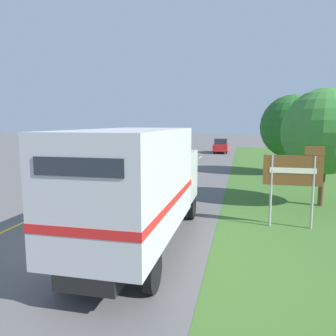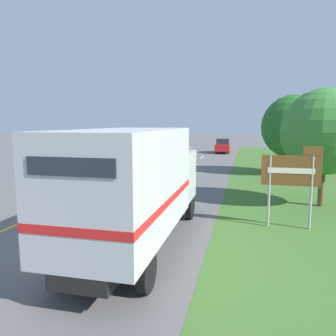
# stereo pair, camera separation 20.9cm
# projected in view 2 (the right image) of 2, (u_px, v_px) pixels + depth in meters

# --- Properties ---
(ground_plane) EXTENTS (200.00, 200.00, 0.00)m
(ground_plane) POSITION_uv_depth(u_px,v_px,m) (94.00, 242.00, 10.75)
(ground_plane) COLOR #5B5959
(edge_line_yellow) EXTENTS (0.12, 57.45, 0.01)m
(edge_line_yellow) POSITION_uv_depth(u_px,v_px,m) (133.00, 173.00, 25.31)
(edge_line_yellow) COLOR yellow
(edge_line_yellow) RESTS_ON ground
(centre_dash_near) EXTENTS (0.12, 2.60, 0.01)m
(centre_dash_near) POSITION_uv_depth(u_px,v_px,m) (102.00, 235.00, 11.33)
(centre_dash_near) COLOR white
(centre_dash_near) RESTS_ON ground
(centre_dash_mid_a) EXTENTS (0.12, 2.60, 0.01)m
(centre_dash_mid_a) POSITION_uv_depth(u_px,v_px,m) (154.00, 195.00, 17.69)
(centre_dash_mid_a) COLOR white
(centre_dash_mid_a) RESTS_ON ground
(centre_dash_mid_b) EXTENTS (0.12, 2.60, 0.01)m
(centre_dash_mid_b) POSITION_uv_depth(u_px,v_px,m) (178.00, 176.00, 24.05)
(centre_dash_mid_b) COLOR white
(centre_dash_mid_b) RESTS_ON ground
(centre_dash_far) EXTENTS (0.12, 2.60, 0.01)m
(centre_dash_far) POSITION_uv_depth(u_px,v_px,m) (193.00, 165.00, 30.40)
(centre_dash_far) COLOR white
(centre_dash_far) RESTS_ON ground
(centre_dash_farthest) EXTENTS (0.12, 2.60, 0.01)m
(centre_dash_farthest) POSITION_uv_depth(u_px,v_px,m) (202.00, 157.00, 36.76)
(centre_dash_farthest) COLOR white
(centre_dash_farthest) RESTS_ON ground
(horse_trailer_truck) EXTENTS (2.47, 8.03, 3.70)m
(horse_trailer_truck) POSITION_uv_depth(u_px,v_px,m) (136.00, 184.00, 9.80)
(horse_trailer_truck) COLOR black
(horse_trailer_truck) RESTS_ON ground
(lead_car_white) EXTENTS (1.80, 3.94, 1.92)m
(lead_car_white) POSITION_uv_depth(u_px,v_px,m) (167.00, 156.00, 28.83)
(lead_car_white) COLOR black
(lead_car_white) RESTS_ON ground
(lead_car_red_ahead) EXTENTS (1.80, 4.26, 1.87)m
(lead_car_red_ahead) POSITION_uv_depth(u_px,v_px,m) (223.00, 146.00, 41.88)
(lead_car_red_ahead) COLOR black
(lead_car_red_ahead) RESTS_ON ground
(highway_sign) EXTENTS (2.08, 0.09, 3.04)m
(highway_sign) POSITION_uv_depth(u_px,v_px,m) (292.00, 174.00, 11.89)
(highway_sign) COLOR #9E9EA3
(highway_sign) RESTS_ON ground
(roadside_tree_near) EXTENTS (3.93, 3.93, 5.44)m
(roadside_tree_near) POSITION_uv_depth(u_px,v_px,m) (325.00, 132.00, 14.85)
(roadside_tree_near) COLOR brown
(roadside_tree_near) RESTS_ON ground
(roadside_tree_mid) EXTENTS (4.72, 4.72, 5.93)m
(roadside_tree_mid) POSITION_uv_depth(u_px,v_px,m) (294.00, 127.00, 24.15)
(roadside_tree_mid) COLOR brown
(roadside_tree_mid) RESTS_ON ground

